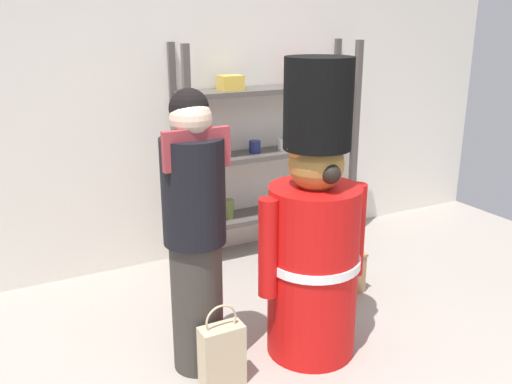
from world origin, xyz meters
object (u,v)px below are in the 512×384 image
teddy_bear_guard (314,236)px  merchandise_shelf (269,148)px  shopping_bag (222,355)px  person_shopper (195,231)px  display_crate (335,270)px

teddy_bear_guard → merchandise_shelf: bearing=70.2°
shopping_bag → teddy_bear_guard: bearing=6.2°
teddy_bear_guard → person_shopper: bearing=165.8°
merchandise_shelf → person_shopper: 1.75m
merchandise_shelf → display_crate: 1.16m
merchandise_shelf → shopping_bag: bearing=-126.4°
person_shopper → shopping_bag: (0.04, -0.23, -0.63)m
merchandise_shelf → shopping_bag: merchandise_shelf is taller
teddy_bear_guard → person_shopper: (-0.64, 0.16, 0.09)m
merchandise_shelf → person_shopper: size_ratio=1.10×
teddy_bear_guard → person_shopper: size_ratio=1.09×
display_crate → teddy_bear_guard: bearing=-135.8°
merchandise_shelf → teddy_bear_guard: (-0.53, -1.46, -0.15)m
merchandise_shelf → shopping_bag: 2.02m
person_shopper → teddy_bear_guard: bearing=-14.2°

